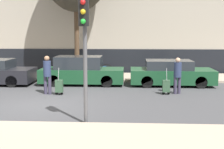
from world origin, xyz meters
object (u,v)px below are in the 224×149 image
Objects in this scene: trolley_left at (59,86)px; parked_bicycle at (98,70)px; pedestrian_right at (177,73)px; parked_car_1 at (81,71)px; traffic_light at (84,36)px; pedestrian_left at (47,72)px; parked_car_2 at (171,73)px; trolley_right at (166,86)px.

parked_bicycle is at bearing 76.73° from trolley_left.
trolley_left is 5.30m from pedestrian_right.
traffic_light is (1.20, -7.09, 1.99)m from parked_car_1.
pedestrian_left is (-1.11, -2.65, 0.29)m from parked_car_1.
parked_car_2 is at bearing -30.54° from parked_bicycle.
parked_car_1 is 2.82m from trolley_left.
trolley_right is (-0.53, -2.43, -0.24)m from parked_car_2.
trolley_right is 0.67× the size of parked_bicycle.
parked_car_1 is 3.66× the size of trolley_right.
parked_car_2 is at bearing 77.81° from trolley_right.
parked_bicycle is at bearing 109.82° from pedestrian_right.
pedestrian_right is 0.43× the size of traffic_light.
traffic_light is (1.78, -4.34, 2.28)m from trolley_left.
parked_car_2 is at bearing 27.57° from trolley_left.
trolley_right is at bearing -167.68° from pedestrian_left.
pedestrian_right is (5.79, 0.42, -0.06)m from pedestrian_left.
parked_car_2 is 8.16m from traffic_light.
parked_car_1 is at bearing 133.13° from pedestrian_right.
trolley_right is 0.32× the size of traffic_light.
trolley_left is at bearing 112.26° from traffic_light.
trolley_right is at bearing -102.19° from parked_car_2.
trolley_right is (5.27, 0.22, -0.60)m from pedestrian_left.
traffic_light is (2.32, -4.44, 1.69)m from pedestrian_left.
trolley_left is at bearing 179.95° from pedestrian_left.
traffic_light is at bearing -146.87° from pedestrian_right.
pedestrian_left reaches higher than pedestrian_right.
pedestrian_right is at bearing 5.57° from trolley_left.
trolley_right is (-0.51, -0.20, -0.54)m from pedestrian_right.
pedestrian_right is 1.37× the size of trolley_right.
parked_car_2 is at bearing 63.82° from traffic_light.
pedestrian_left is at bearing -155.45° from parked_car_2.
pedestrian_left is at bearing 162.81° from pedestrian_right.
parked_car_1 reaches higher than trolley_left.
pedestrian_right is 0.77m from trolley_right.
parked_car_1 is 2.45× the size of parked_bicycle.
pedestrian_right is (5.24, 0.51, 0.53)m from trolley_left.
pedestrian_left is 1.06× the size of pedestrian_right.
traffic_light is (-3.48, -7.08, 2.05)m from parked_car_2.
traffic_light reaches higher than pedestrian_right.
trolley_right is at bearing 57.55° from traffic_light.
trolley_left reaches higher than trolley_right.
traffic_light reaches higher than parked_car_1.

